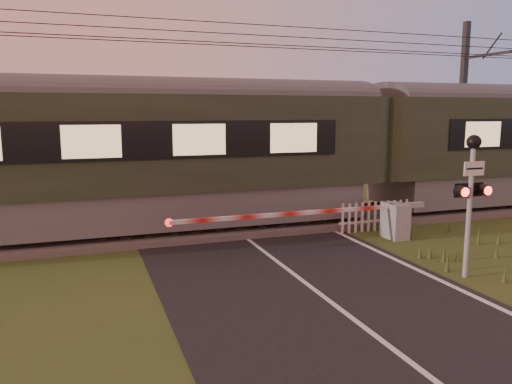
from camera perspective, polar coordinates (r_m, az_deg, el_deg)
name	(u,v)px	position (r m, az deg, el deg)	size (l,w,h in m)	color
ground	(328,301)	(9.75, 8.27, -12.26)	(160.00, 160.00, 0.00)	#364A1C
road	(335,305)	(9.56, 9.03, -12.65)	(6.00, 140.00, 0.03)	black
track_bed	(231,225)	(15.52, -2.90, -3.79)	(140.00, 3.40, 0.39)	#47423D
overhead_wires	(229,36)	(15.29, -3.08, 17.36)	(120.00, 0.62, 0.62)	black
train	(367,147)	(17.13, 12.58, 5.05)	(44.96, 3.10, 4.19)	slate
boom_gate	(382,220)	(14.37, 14.21, -3.07)	(7.37, 0.77, 1.02)	gray
crossing_signal	(471,181)	(11.41, 23.39, 1.20)	(0.78, 0.34, 3.07)	gray
picket_fence	(375,216)	(15.37, 13.44, -2.68)	(2.42, 0.07, 0.90)	silver
catenary_mast	(463,108)	(22.40, 22.57, 8.87)	(0.22, 2.46, 7.12)	#2D2D30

